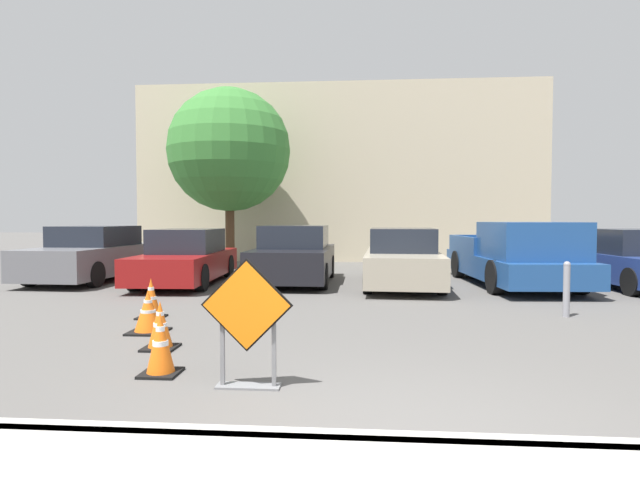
% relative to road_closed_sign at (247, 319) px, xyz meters
% --- Properties ---
extents(ground_plane, '(96.00, 96.00, 0.00)m').
position_rel_road_closed_sign_xyz_m(ground_plane, '(1.44, 8.70, -0.70)').
color(ground_plane, '#565451').
extents(curb_lip, '(22.71, 0.20, 0.14)m').
position_rel_road_closed_sign_xyz_m(curb_lip, '(1.44, -1.30, -0.63)').
color(curb_lip, '#ADAAA3').
rests_on(curb_lip, ground_plane).
extents(road_closed_sign, '(0.92, 0.20, 1.29)m').
position_rel_road_closed_sign_xyz_m(road_closed_sign, '(0.00, 0.00, 0.00)').
color(road_closed_sign, black).
rests_on(road_closed_sign, ground_plane).
extents(traffic_cone_nearest, '(0.40, 0.40, 0.68)m').
position_rel_road_closed_sign_xyz_m(traffic_cone_nearest, '(-1.03, 0.37, -0.37)').
color(traffic_cone_nearest, black).
rests_on(traffic_cone_nearest, ground_plane).
extents(traffic_cone_second, '(0.42, 0.42, 0.62)m').
position_rel_road_closed_sign_xyz_m(traffic_cone_second, '(-1.46, 1.41, -0.40)').
color(traffic_cone_second, black).
rests_on(traffic_cone_second, ground_plane).
extents(traffic_cone_third, '(0.53, 0.53, 0.63)m').
position_rel_road_closed_sign_xyz_m(traffic_cone_third, '(-2.00, 2.30, -0.39)').
color(traffic_cone_third, black).
rests_on(traffic_cone_third, ground_plane).
extents(traffic_cone_fourth, '(0.43, 0.43, 0.68)m').
position_rel_road_closed_sign_xyz_m(traffic_cone_fourth, '(-2.41, 3.36, -0.37)').
color(traffic_cone_fourth, black).
rests_on(traffic_cone_fourth, ground_plane).
extents(parked_car_nearest, '(2.04, 4.62, 1.49)m').
position_rel_road_closed_sign_xyz_m(parked_car_nearest, '(-6.19, 8.42, -0.00)').
color(parked_car_nearest, slate).
rests_on(parked_car_nearest, ground_plane).
extents(parked_car_second, '(1.93, 4.65, 1.42)m').
position_rel_road_closed_sign_xyz_m(parked_car_second, '(-3.39, 7.92, -0.04)').
color(parked_car_second, maroon).
rests_on(parked_car_second, ground_plane).
extents(parked_car_third, '(1.97, 4.08, 1.51)m').
position_rel_road_closed_sign_xyz_m(parked_car_third, '(-0.60, 8.26, -0.00)').
color(parked_car_third, black).
rests_on(parked_car_third, ground_plane).
extents(parked_car_fourth, '(2.03, 4.72, 1.45)m').
position_rel_road_closed_sign_xyz_m(parked_car_fourth, '(2.20, 7.87, -0.03)').
color(parked_car_fourth, '#A39984').
rests_on(parked_car_fourth, ground_plane).
extents(pickup_truck, '(2.33, 5.51, 1.61)m').
position_rel_road_closed_sign_xyz_m(pickup_truck, '(5.02, 7.89, 0.03)').
color(pickup_truck, navy).
rests_on(pickup_truck, ground_plane).
extents(parked_car_fifth, '(1.99, 4.37, 1.44)m').
position_rel_road_closed_sign_xyz_m(parked_car_fifth, '(7.79, 7.90, -0.04)').
color(parked_car_fifth, navy).
rests_on(parked_car_fifth, ground_plane).
extents(bollard_nearest, '(0.12, 0.12, 0.96)m').
position_rel_road_closed_sign_xyz_m(bollard_nearest, '(4.65, 3.99, -0.19)').
color(bollard_nearest, gray).
rests_on(bollard_nearest, ground_plane).
extents(building_facade_backdrop, '(16.24, 5.00, 7.06)m').
position_rel_road_closed_sign_xyz_m(building_facade_backdrop, '(0.27, 17.29, 2.83)').
color(building_facade_backdrop, beige).
rests_on(building_facade_backdrop, ground_plane).
extents(street_tree_behind_lot, '(4.27, 4.27, 6.22)m').
position_rel_road_closed_sign_xyz_m(street_tree_behind_lot, '(-3.40, 12.40, 3.38)').
color(street_tree_behind_lot, '#513823').
rests_on(street_tree_behind_lot, ground_plane).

